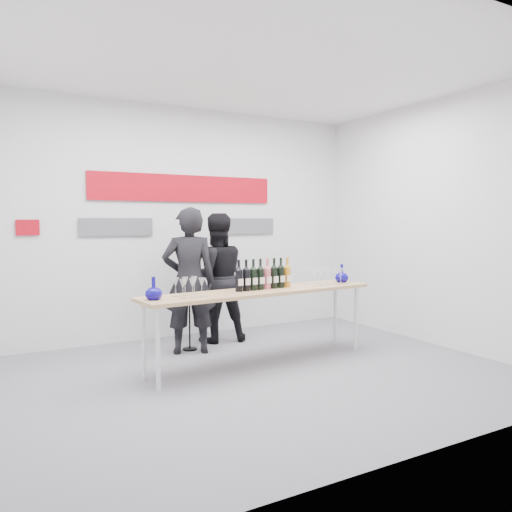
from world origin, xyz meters
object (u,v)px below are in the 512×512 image
Objects in this scene: tasting_table at (261,296)px; presenter_right at (216,278)px; mic_stand at (190,313)px; presenter_left at (189,281)px.

tasting_table is 1.66× the size of presenter_right.
presenter_right is 0.63m from mic_stand.
tasting_table is 1.05m from mic_stand.
tasting_table is at bearing 139.08° from presenter_left.
presenter_left is (-0.50, 0.79, 0.11)m from tasting_table.
mic_stand is (0.05, 0.12, -0.39)m from presenter_left.
presenter_left is at bearing -96.65° from mic_stand.
presenter_right is at bearing 84.79° from tasting_table.
presenter_left reaches higher than tasting_table.
presenter_right is (0.01, 1.15, 0.08)m from tasting_table.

